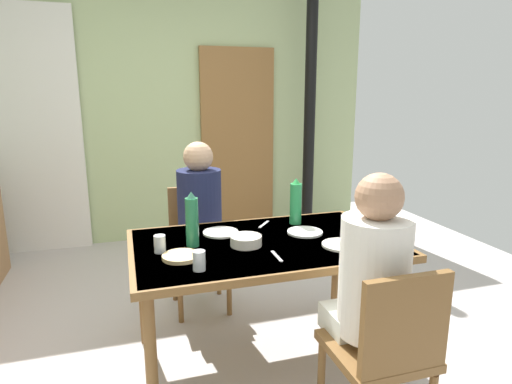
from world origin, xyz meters
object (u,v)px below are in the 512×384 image
object	(u,v)px
chair_far_diner	(198,239)
water_bottle_green_far	(296,202)
serving_bowl_center	(246,241)
person_near_diner	(372,273)
dining_table	(264,253)
chair_near_diner	(386,349)
water_bottle_green_near	(192,221)
person_far_diner	(200,206)

from	to	relation	value
chair_far_diner	water_bottle_green_far	world-z (taller)	water_bottle_green_far
water_bottle_green_far	serving_bowl_center	size ratio (longest dim) A/B	1.72
person_near_diner	water_bottle_green_far	size ratio (longest dim) A/B	2.64
dining_table	chair_far_diner	bearing A→B (deg)	106.82
chair_near_diner	water_bottle_green_near	bearing A→B (deg)	127.95
dining_table	chair_far_diner	world-z (taller)	chair_far_diner
person_far_diner	water_bottle_green_near	bearing A→B (deg)	76.48
serving_bowl_center	water_bottle_green_far	bearing A→B (deg)	36.04
water_bottle_green_near	water_bottle_green_far	world-z (taller)	water_bottle_green_near
person_far_diner	dining_table	bearing A→B (deg)	110.03
person_far_diner	water_bottle_green_near	distance (m)	0.64
dining_table	water_bottle_green_near	size ratio (longest dim) A/B	4.84
chair_near_diner	chair_far_diner	size ratio (longest dim) A/B	1.00
chair_near_diner	person_near_diner	bearing A→B (deg)	90.00
water_bottle_green_far	serving_bowl_center	world-z (taller)	water_bottle_green_far
chair_near_diner	person_far_diner	bearing A→B (deg)	109.38
water_bottle_green_near	dining_table	bearing A→B (deg)	-7.23
water_bottle_green_near	chair_near_diner	bearing A→B (deg)	-52.05
water_bottle_green_near	water_bottle_green_far	bearing A→B (deg)	17.52
person_near_diner	water_bottle_green_far	world-z (taller)	person_near_diner
chair_near_diner	chair_far_diner	world-z (taller)	same
dining_table	chair_far_diner	distance (m)	0.85
chair_far_diner	serving_bowl_center	world-z (taller)	chair_far_diner
water_bottle_green_far	person_far_diner	bearing A→B (deg)	143.58
chair_near_diner	serving_bowl_center	bearing A→B (deg)	116.67
person_far_diner	water_bottle_green_near	xyz separation A→B (m)	(-0.15, -0.61, 0.09)
chair_near_diner	water_bottle_green_near	size ratio (longest dim) A/B	2.89
dining_table	chair_near_diner	world-z (taller)	chair_near_diner
chair_far_diner	person_far_diner	bearing A→B (deg)	90.00
serving_bowl_center	chair_far_diner	bearing A→B (deg)	98.82
person_far_diner	water_bottle_green_far	world-z (taller)	person_far_diner
person_near_diner	chair_near_diner	bearing A→B (deg)	-90.00
dining_table	water_bottle_green_far	bearing A→B (deg)	41.87
person_near_diner	water_bottle_green_far	xyz separation A→B (m)	(0.02, 0.93, 0.08)
chair_far_diner	water_bottle_green_far	size ratio (longest dim) A/B	2.98
person_near_diner	water_bottle_green_near	distance (m)	0.98
person_far_diner	water_bottle_green_far	xyz separation A→B (m)	(0.54, -0.40, 0.08)
water_bottle_green_near	water_bottle_green_far	distance (m)	0.72
dining_table	person_far_diner	world-z (taller)	person_far_diner
water_bottle_green_near	serving_bowl_center	world-z (taller)	water_bottle_green_near
chair_far_diner	person_far_diner	xyz separation A→B (m)	(-0.00, -0.14, 0.28)
chair_far_diner	water_bottle_green_far	distance (m)	0.84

